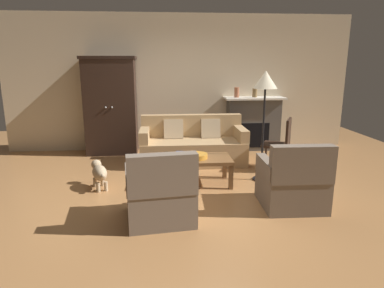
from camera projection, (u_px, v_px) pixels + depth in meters
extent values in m
plane|color=#B27A47|center=(189.00, 190.00, 4.98)|extent=(9.60, 9.60, 0.00)
cube|color=beige|center=(180.00, 83.00, 7.12)|extent=(7.20, 0.10, 2.80)
cube|color=#4C4947|center=(253.00, 124.00, 7.21)|extent=(1.10, 0.36, 1.08)
cube|color=black|center=(255.00, 135.00, 7.08)|extent=(0.60, 0.01, 0.52)
cube|color=white|center=(254.00, 98.00, 7.06)|extent=(1.26, 0.48, 0.04)
cube|color=black|center=(111.00, 108.00, 6.80)|extent=(1.00, 0.52, 1.89)
cube|color=black|center=(108.00, 58.00, 6.57)|extent=(1.06, 0.55, 0.06)
sphere|color=#ADAFB5|center=(106.00, 107.00, 6.52)|extent=(0.04, 0.04, 0.04)
sphere|color=#ADAFB5|center=(112.00, 107.00, 6.53)|extent=(0.04, 0.04, 0.04)
cube|color=tan|center=(193.00, 152.00, 6.26)|extent=(1.90, 0.84, 0.44)
cube|color=tan|center=(191.00, 125.00, 6.49)|extent=(1.90, 0.18, 0.42)
cube|color=tan|center=(144.00, 135.00, 6.11)|extent=(0.16, 0.80, 0.22)
cube|color=tan|center=(240.00, 133.00, 6.25)|extent=(0.16, 0.80, 0.22)
cube|color=tan|center=(173.00, 129.00, 6.34)|extent=(0.36, 0.19, 0.37)
cube|color=tan|center=(211.00, 129.00, 6.39)|extent=(0.36, 0.19, 0.37)
cube|color=brown|center=(195.00, 159.00, 5.13)|extent=(1.10, 0.60, 0.05)
cube|color=brown|center=(161.00, 179.00, 4.88)|extent=(0.06, 0.06, 0.37)
cube|color=brown|center=(231.00, 177.00, 4.97)|extent=(0.06, 0.06, 0.37)
cube|color=brown|center=(161.00, 168.00, 5.39)|extent=(0.06, 0.06, 0.37)
cube|color=brown|center=(225.00, 167.00, 5.47)|extent=(0.06, 0.06, 0.37)
cylinder|color=orange|center=(197.00, 156.00, 5.08)|extent=(0.32, 0.32, 0.07)
cube|color=#427A4C|center=(184.00, 156.00, 5.15)|extent=(0.25, 0.19, 0.04)
cube|color=#38569E|center=(184.00, 153.00, 5.13)|extent=(0.26, 0.20, 0.04)
cylinder|color=#A86042|center=(237.00, 92.00, 7.00)|extent=(0.10, 0.10, 0.21)
cylinder|color=olive|center=(255.00, 93.00, 7.03)|extent=(0.10, 0.10, 0.19)
cube|color=#756656|center=(160.00, 202.00, 4.02)|extent=(0.85, 0.85, 0.42)
cube|color=#756656|center=(162.00, 175.00, 3.62)|extent=(0.77, 0.25, 0.46)
cube|color=#756656|center=(187.00, 175.00, 4.02)|extent=(0.20, 0.71, 0.20)
cube|color=#756656|center=(131.00, 179.00, 3.88)|extent=(0.20, 0.71, 0.20)
cube|color=#756656|center=(291.00, 190.00, 4.40)|extent=(0.78, 0.78, 0.42)
cube|color=#756656|center=(302.00, 164.00, 3.99)|extent=(0.76, 0.18, 0.46)
cube|color=#756656|center=(318.00, 167.00, 4.34)|extent=(0.14, 0.70, 0.20)
cube|color=#756656|center=(267.00, 168.00, 4.31)|extent=(0.14, 0.70, 0.20)
cube|color=black|center=(276.00, 145.00, 5.87)|extent=(0.59, 0.59, 0.04)
cylinder|color=black|center=(266.00, 154.00, 6.17)|extent=(0.04, 0.04, 0.41)
cylinder|color=black|center=(262.00, 159.00, 5.83)|extent=(0.04, 0.04, 0.41)
cylinder|color=black|center=(287.00, 156.00, 6.03)|extent=(0.04, 0.04, 0.41)
cylinder|color=black|center=(285.00, 161.00, 5.68)|extent=(0.04, 0.04, 0.41)
cube|color=black|center=(288.00, 132.00, 5.74)|extent=(0.24, 0.41, 0.45)
cylinder|color=black|center=(261.00, 179.00, 5.41)|extent=(0.26, 0.26, 0.02)
cylinder|color=black|center=(263.00, 135.00, 5.24)|extent=(0.03, 0.03, 1.46)
cone|color=beige|center=(266.00, 80.00, 5.04)|extent=(0.36, 0.36, 0.26)
ellipsoid|color=tan|center=(100.00, 173.00, 4.96)|extent=(0.33, 0.45, 0.22)
sphere|color=tan|center=(96.00, 164.00, 5.16)|extent=(0.15, 0.15, 0.15)
cylinder|color=tan|center=(95.00, 182.00, 5.08)|extent=(0.06, 0.06, 0.14)
cylinder|color=tan|center=(103.00, 181.00, 5.13)|extent=(0.06, 0.06, 0.14)
cylinder|color=tan|center=(98.00, 187.00, 4.87)|extent=(0.06, 0.06, 0.14)
cylinder|color=tan|center=(106.00, 186.00, 4.92)|extent=(0.06, 0.06, 0.14)
sphere|color=tan|center=(103.00, 176.00, 4.75)|extent=(0.06, 0.06, 0.06)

